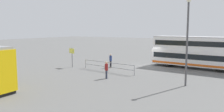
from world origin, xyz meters
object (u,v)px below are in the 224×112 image
Objects in this scene: street_lamp at (187,36)px; double_decker_bus at (196,52)px; info_sign at (72,54)px; pedestrian_near_railing at (111,60)px; pedestrian_crossing at (106,69)px.

double_decker_bus is at bearing -84.47° from street_lamp.
street_lamp reaches higher than info_sign.
info_sign is (4.37, 2.12, 0.69)m from pedestrian_near_railing.
double_decker_bus reaches higher than pedestrian_near_railing.
street_lamp reaches higher than pedestrian_crossing.
double_decker_bus is 1.48× the size of street_lamp.
info_sign is (13.55, 7.06, -0.30)m from double_decker_bus.
info_sign is at bearing 27.54° from double_decker_bus.
info_sign is (7.18, -3.36, 0.73)m from pedestrian_crossing.
pedestrian_crossing is at bearing 8.10° from street_lamp.
double_decker_bus is 9.70m from street_lamp.
double_decker_bus reaches higher than pedestrian_crossing.
pedestrian_crossing is 8.06m from street_lamp.
pedestrian_crossing is 0.23× the size of street_lamp.
double_decker_bus is 10.47m from pedestrian_near_railing.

